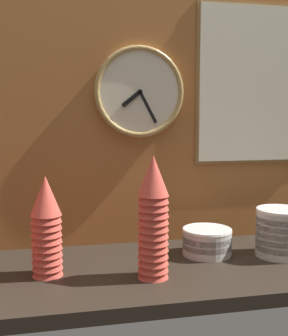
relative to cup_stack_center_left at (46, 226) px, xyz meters
The scene contains 8 objects.
ground_plane 29.04cm from the cup_stack_center_left, ahead, with size 160.00×56.00×4.00cm, color black.
wall_tiled_back 52.90cm from the cup_stack_center_left, 50.61° to the left, with size 160.00×3.00×105.00cm.
cup_stack_center_left is the anchor object (origin of this frame).
cup_stack_center_right 31.15cm from the cup_stack_center_left, 14.78° to the right, with size 9.00×9.00×35.66cm.
bowl_stack_far_right 76.56cm from the cup_stack_center_left, ahead, with size 16.69×16.69×16.13cm.
bowl_stack_right 54.07cm from the cup_stack_center_left, ahead, with size 16.69×16.69×9.12cm.
wall_clock 57.97cm from the cup_stack_center_left, 38.08° to the left, with size 32.31×2.70×32.31cm.
menu_board 92.76cm from the cup_stack_center_left, 18.94° to the left, with size 46.56×1.32×59.74cm.
Camera 1 is at (-20.51, -124.55, 46.19)cm, focal length 45.00 mm.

